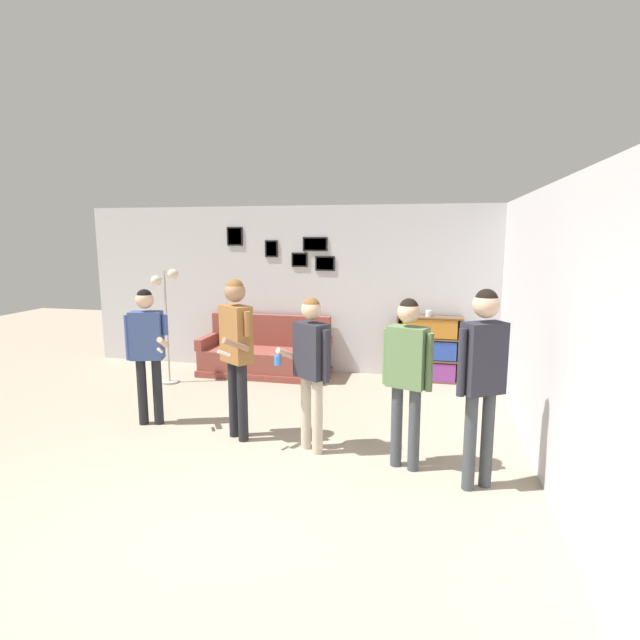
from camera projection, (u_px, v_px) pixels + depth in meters
The scene contains 12 objects.
ground_plane at pixel (177, 536), 3.74m from camera, with size 20.00×20.00×0.00m, color gray.
wall_back at pixel (318, 290), 8.13m from camera, with size 8.08×0.08×2.70m.
wall_right at pixel (535, 321), 5.19m from camera, with size 0.06×7.17×2.70m.
couch at pixel (266, 356), 8.08m from camera, with size 2.08×0.80×0.94m.
bookshelf at pixel (429, 349), 7.67m from camera, with size 0.99×0.30×1.01m.
floor_lamp at pixel (166, 304), 7.45m from camera, with size 0.44×0.28×1.74m.
person_player_foreground_left at pixel (147, 343), 5.81m from camera, with size 0.56×0.41×1.62m.
person_player_foreground_center at pixel (236, 341), 5.37m from camera, with size 0.42×0.61×1.77m.
person_watcher_holding_cup at pixel (311, 359), 5.07m from camera, with size 0.58×0.37×1.62m.
person_spectator_near_bookshelf at pixel (407, 366), 4.68m from camera, with size 0.48×0.31×1.66m.
person_spectator_far_right at pixel (483, 367), 4.28m from camera, with size 0.44×0.36×1.79m.
drinking_cup at pixel (428, 313), 7.59m from camera, with size 0.09×0.09×0.09m.
Camera 1 is at (1.80, -3.10, 2.23)m, focal length 28.00 mm.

